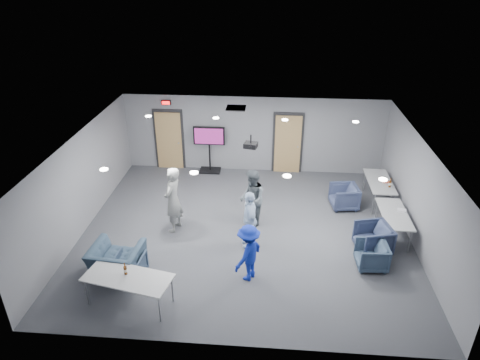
# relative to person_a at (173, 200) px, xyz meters

# --- Properties ---
(floor) EXTENTS (9.00, 9.00, 0.00)m
(floor) POSITION_rel_person_a_xyz_m (1.98, 0.03, -0.95)
(floor) COLOR #393B40
(floor) RESTS_ON ground
(ceiling) EXTENTS (9.00, 9.00, 0.00)m
(ceiling) POSITION_rel_person_a_xyz_m (1.98, 0.03, 1.75)
(ceiling) COLOR silver
(ceiling) RESTS_ON wall_back
(wall_back) EXTENTS (9.00, 0.02, 2.70)m
(wall_back) POSITION_rel_person_a_xyz_m (1.98, 4.03, 0.40)
(wall_back) COLOR slate
(wall_back) RESTS_ON floor
(wall_front) EXTENTS (9.00, 0.02, 2.70)m
(wall_front) POSITION_rel_person_a_xyz_m (1.98, -3.97, 0.40)
(wall_front) COLOR slate
(wall_front) RESTS_ON floor
(wall_left) EXTENTS (0.02, 8.00, 2.70)m
(wall_left) POSITION_rel_person_a_xyz_m (-2.52, 0.03, 0.40)
(wall_left) COLOR slate
(wall_left) RESTS_ON floor
(wall_right) EXTENTS (0.02, 8.00, 2.70)m
(wall_right) POSITION_rel_person_a_xyz_m (6.48, 0.03, 0.40)
(wall_right) COLOR slate
(wall_right) RESTS_ON floor
(door_left) EXTENTS (1.06, 0.17, 2.24)m
(door_left) POSITION_rel_person_a_xyz_m (-1.02, 3.98, 0.12)
(door_left) COLOR black
(door_left) RESTS_ON wall_back
(door_right) EXTENTS (1.06, 0.17, 2.24)m
(door_right) POSITION_rel_person_a_xyz_m (3.18, 3.98, 0.12)
(door_right) COLOR black
(door_right) RESTS_ON wall_back
(exit_sign) EXTENTS (0.32, 0.08, 0.16)m
(exit_sign) POSITION_rel_person_a_xyz_m (-1.02, 3.96, 1.50)
(exit_sign) COLOR black
(exit_sign) RESTS_ON wall_back
(hvac_diffuser) EXTENTS (0.60, 0.60, 0.03)m
(hvac_diffuser) POSITION_rel_person_a_xyz_m (1.48, 2.83, 1.74)
(hvac_diffuser) COLOR black
(hvac_diffuser) RESTS_ON ceiling
(downlights) EXTENTS (6.18, 3.78, 0.02)m
(downlights) POSITION_rel_person_a_xyz_m (1.98, 0.03, 1.74)
(downlights) COLOR white
(downlights) RESTS_ON ceiling
(person_a) EXTENTS (0.60, 0.78, 1.90)m
(person_a) POSITION_rel_person_a_xyz_m (0.00, 0.00, 0.00)
(person_a) COLOR gray
(person_a) RESTS_ON floor
(person_b) EXTENTS (0.81, 0.95, 1.69)m
(person_b) POSITION_rel_person_a_xyz_m (2.14, 0.42, -0.10)
(person_b) COLOR #4C555B
(person_b) RESTS_ON floor
(person_c) EXTENTS (0.60, 1.01, 1.61)m
(person_c) POSITION_rel_person_a_xyz_m (2.13, -0.59, -0.15)
(person_c) COLOR #C6DFFF
(person_c) RESTS_ON floor
(person_d) EXTENTS (0.94, 1.08, 1.45)m
(person_d) POSITION_rel_person_a_xyz_m (2.19, -1.91, -0.22)
(person_d) COLOR #192CA2
(person_d) RESTS_ON floor
(chair_right_a) EXTENTS (0.90, 0.88, 0.73)m
(chair_right_a) POSITION_rel_person_a_xyz_m (4.88, 1.61, -0.59)
(chair_right_a) COLOR #333C59
(chair_right_a) RESTS_ON floor
(chair_right_b) EXTENTS (1.00, 0.98, 0.76)m
(chair_right_b) POSITION_rel_person_a_xyz_m (5.33, -0.57, -0.57)
(chair_right_b) COLOR #343D59
(chair_right_b) RESTS_ON floor
(chair_right_c) EXTENTS (0.76, 0.74, 0.67)m
(chair_right_c) POSITION_rel_person_a_xyz_m (5.17, -1.25, -0.61)
(chair_right_c) COLOR #34455B
(chair_right_c) RESTS_ON floor
(chair_front_a) EXTENTS (0.70, 0.72, 0.62)m
(chair_front_a) POSITION_rel_person_a_xyz_m (-0.61, -2.08, -0.64)
(chair_front_a) COLOR #334358
(chair_front_a) RESTS_ON floor
(chair_front_b) EXTENTS (1.27, 1.13, 0.77)m
(chair_front_b) POSITION_rel_person_a_xyz_m (-0.95, -2.01, -0.57)
(chair_front_b) COLOR #314355
(chair_front_b) RESTS_ON floor
(table_right_a) EXTENTS (0.72, 1.72, 0.73)m
(table_right_a) POSITION_rel_person_a_xyz_m (5.98, 2.04, -0.27)
(table_right_a) COLOR #A9ACAE
(table_right_a) RESTS_ON floor
(table_right_b) EXTENTS (0.69, 1.66, 0.73)m
(table_right_b) POSITION_rel_person_a_xyz_m (5.98, 0.14, -0.27)
(table_right_b) COLOR #A9ACAE
(table_right_b) RESTS_ON floor
(table_front_left) EXTENTS (2.02, 1.17, 0.73)m
(table_front_left) POSITION_rel_person_a_xyz_m (-0.34, -2.97, -0.26)
(table_front_left) COLOR #A9ACAE
(table_front_left) RESTS_ON floor
(bottle_front) EXTENTS (0.07, 0.07, 0.29)m
(bottle_front) POSITION_rel_person_a_xyz_m (-0.41, -2.88, -0.11)
(bottle_front) COLOR #50290D
(bottle_front) RESTS_ON table_front_left
(bottle_right) EXTENTS (0.08, 0.08, 0.30)m
(bottle_right) POSITION_rel_person_a_xyz_m (6.19, 1.66, -0.11)
(bottle_right) COLOR #50290D
(bottle_right) RESTS_ON table_right_a
(snack_box) EXTENTS (0.18, 0.12, 0.04)m
(snack_box) POSITION_rel_person_a_xyz_m (6.15, 1.96, -0.20)
(snack_box) COLOR #D14E34
(snack_box) RESTS_ON table_right_a
(wrapper) EXTENTS (0.26, 0.21, 0.05)m
(wrapper) POSITION_rel_person_a_xyz_m (6.20, 0.26, -0.19)
(wrapper) COLOR white
(wrapper) RESTS_ON table_right_b
(tv_stand) EXTENTS (1.10, 0.52, 1.68)m
(tv_stand) POSITION_rel_person_a_xyz_m (0.45, 3.78, 0.00)
(tv_stand) COLOR black
(tv_stand) RESTS_ON floor
(projector) EXTENTS (0.40, 0.36, 0.36)m
(projector) POSITION_rel_person_a_xyz_m (2.08, 0.55, 1.46)
(projector) COLOR black
(projector) RESTS_ON ceiling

